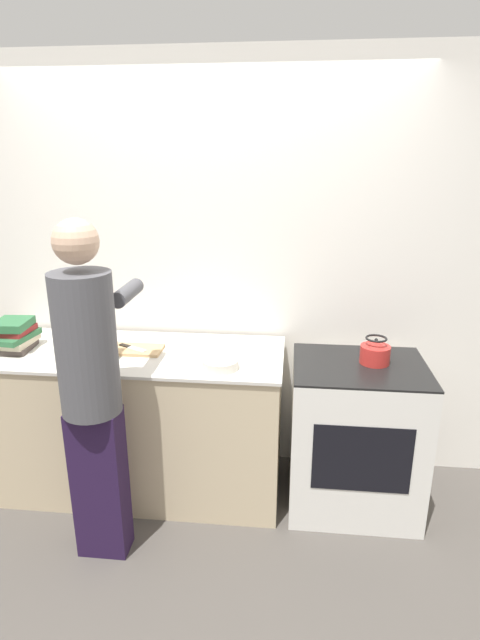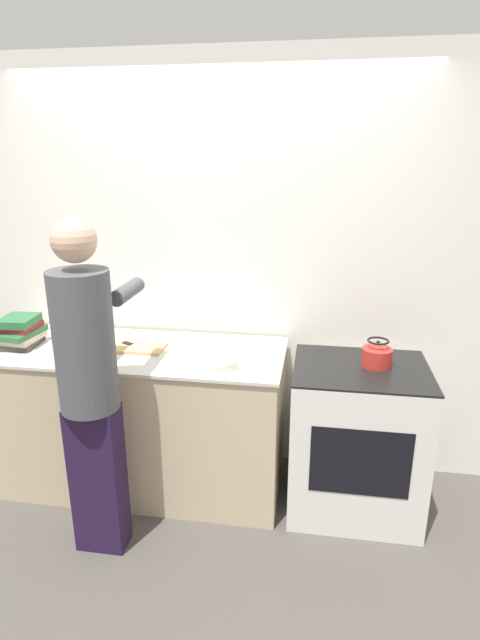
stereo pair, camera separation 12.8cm
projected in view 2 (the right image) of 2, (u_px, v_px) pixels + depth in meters
The scene contains 11 objects.
ground_plane at pixel (194, 521), 2.88m from camera, with size 12.00×12.00×0.00m, color #4C4742.
wall_back at pixel (217, 273), 3.17m from camera, with size 8.00×0.05×2.60m.
counter at pixel (142, 417), 3.11m from camera, with size 1.75×0.70×0.91m.
oven at pixel (356, 438), 2.89m from camera, with size 0.74×0.61×0.90m.
person at pixel (89, 380), 2.43m from camera, with size 0.32×0.57×1.75m.
cutting_board at pixel (139, 348), 2.97m from camera, with size 0.30×0.18×0.02m.
knife at pixel (134, 346), 2.97m from camera, with size 0.19×0.12×0.01m.
kettle at pixel (377, 355), 2.75m from camera, with size 0.17×0.17×0.15m.
bowl_prep at pixel (220, 364), 2.70m from camera, with size 0.19×0.19×0.05m.
canister_jar at pixel (91, 336), 2.99m from camera, with size 0.15×0.15×0.14m.
book_stack at pixel (21, 332), 3.01m from camera, with size 0.22×0.29×0.18m.
Camera 2 is at (0.63, -2.30, 2.00)m, focal length 28.00 mm.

